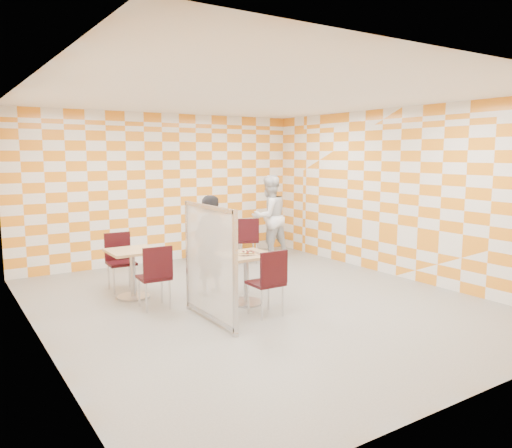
{
  "coord_description": "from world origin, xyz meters",
  "views": [
    {
      "loc": [
        -3.95,
        -6.02,
        2.2
      ],
      "look_at": [
        0.1,
        0.2,
        1.15
      ],
      "focal_mm": 35.0,
      "sensor_mm": 36.0,
      "label": 1
    }
  ],
  "objects_px": {
    "second_table": "(234,233)",
    "chair_second_side": "(212,234)",
    "main_table": "(247,270)",
    "empty_table": "(132,265)",
    "chair_second_front": "(247,237)",
    "soda_bottle": "(234,217)",
    "chair_main_front": "(269,278)",
    "sport_bottle": "(226,218)",
    "man_white": "(269,217)",
    "chair_empty_near": "(156,272)",
    "man_dark": "(208,245)",
    "chair_empty_far": "(120,256)",
    "partition": "(210,263)"
  },
  "relations": [
    {
      "from": "man_white",
      "to": "chair_second_side",
      "type": "bearing_deg",
      "value": -23.2
    },
    {
      "from": "chair_empty_near",
      "to": "chair_main_front",
      "type": "bearing_deg",
      "value": -44.22
    },
    {
      "from": "chair_second_front",
      "to": "chair_empty_near",
      "type": "bearing_deg",
      "value": -145.39
    },
    {
      "from": "chair_second_front",
      "to": "man_white",
      "type": "relative_size",
      "value": 0.53
    },
    {
      "from": "man_white",
      "to": "chair_empty_far",
      "type": "bearing_deg",
      "value": 8.79
    },
    {
      "from": "chair_empty_near",
      "to": "man_dark",
      "type": "xyz_separation_m",
      "value": [
        0.99,
        0.3,
        0.24
      ]
    },
    {
      "from": "soda_bottle",
      "to": "second_table",
      "type": "bearing_deg",
      "value": -131.34
    },
    {
      "from": "chair_main_front",
      "to": "soda_bottle",
      "type": "relative_size",
      "value": 4.02
    },
    {
      "from": "chair_second_front",
      "to": "man_white",
      "type": "distance_m",
      "value": 0.8
    },
    {
      "from": "chair_main_front",
      "to": "chair_second_side",
      "type": "xyz_separation_m",
      "value": [
        1.06,
        3.63,
        0.0
      ]
    },
    {
      "from": "man_white",
      "to": "sport_bottle",
      "type": "distance_m",
      "value": 0.93
    },
    {
      "from": "empty_table",
      "to": "chair_second_front",
      "type": "height_order",
      "value": "chair_second_front"
    },
    {
      "from": "chair_main_front",
      "to": "sport_bottle",
      "type": "relative_size",
      "value": 4.62
    },
    {
      "from": "partition",
      "to": "empty_table",
      "type": "bearing_deg",
      "value": 106.2
    },
    {
      "from": "chair_second_side",
      "to": "chair_main_front",
      "type": "bearing_deg",
      "value": -106.23
    },
    {
      "from": "empty_table",
      "to": "chair_second_front",
      "type": "bearing_deg",
      "value": 21.55
    },
    {
      "from": "second_table",
      "to": "chair_second_front",
      "type": "relative_size",
      "value": 0.81
    },
    {
      "from": "main_table",
      "to": "second_table",
      "type": "relative_size",
      "value": 1.0
    },
    {
      "from": "chair_second_front",
      "to": "man_dark",
      "type": "height_order",
      "value": "man_dark"
    },
    {
      "from": "man_white",
      "to": "main_table",
      "type": "bearing_deg",
      "value": 46.44
    },
    {
      "from": "second_table",
      "to": "partition",
      "type": "xyz_separation_m",
      "value": [
        -2.38,
        -3.43,
        0.28
      ]
    },
    {
      "from": "sport_bottle",
      "to": "chair_main_front",
      "type": "bearing_deg",
      "value": -111.37
    },
    {
      "from": "empty_table",
      "to": "chair_second_front",
      "type": "relative_size",
      "value": 0.81
    },
    {
      "from": "chair_main_front",
      "to": "soda_bottle",
      "type": "xyz_separation_m",
      "value": [
        1.68,
        3.77,
        0.31
      ]
    },
    {
      "from": "second_table",
      "to": "chair_main_front",
      "type": "relative_size",
      "value": 0.81
    },
    {
      "from": "chair_empty_far",
      "to": "soda_bottle",
      "type": "bearing_deg",
      "value": 23.77
    },
    {
      "from": "chair_empty_near",
      "to": "man_white",
      "type": "xyz_separation_m",
      "value": [
        3.38,
        2.08,
        0.33
      ]
    },
    {
      "from": "chair_empty_near",
      "to": "chair_empty_far",
      "type": "relative_size",
      "value": 1.0
    },
    {
      "from": "empty_table",
      "to": "man_white",
      "type": "height_order",
      "value": "man_white"
    },
    {
      "from": "chair_main_front",
      "to": "chair_empty_near",
      "type": "distance_m",
      "value": 1.62
    },
    {
      "from": "chair_empty_near",
      "to": "second_table",
      "type": "bearing_deg",
      "value": 42.69
    },
    {
      "from": "second_table",
      "to": "empty_table",
      "type": "distance_m",
      "value": 3.37
    },
    {
      "from": "man_dark",
      "to": "empty_table",
      "type": "bearing_deg",
      "value": -44.82
    },
    {
      "from": "main_table",
      "to": "partition",
      "type": "xyz_separation_m",
      "value": [
        -0.83,
        -0.43,
        0.28
      ]
    },
    {
      "from": "soda_bottle",
      "to": "chair_empty_near",
      "type": "bearing_deg",
      "value": -137.15
    },
    {
      "from": "main_table",
      "to": "man_white",
      "type": "relative_size",
      "value": 0.43
    },
    {
      "from": "chair_empty_near",
      "to": "man_white",
      "type": "bearing_deg",
      "value": 31.67
    },
    {
      "from": "chair_empty_near",
      "to": "man_dark",
      "type": "distance_m",
      "value": 1.06
    },
    {
      "from": "main_table",
      "to": "chair_empty_near",
      "type": "height_order",
      "value": "chair_empty_near"
    },
    {
      "from": "main_table",
      "to": "man_dark",
      "type": "xyz_separation_m",
      "value": [
        -0.24,
        0.73,
        0.27
      ]
    },
    {
      "from": "soda_bottle",
      "to": "empty_table",
      "type": "bearing_deg",
      "value": -147.27
    },
    {
      "from": "chair_second_front",
      "to": "chair_empty_near",
      "type": "xyz_separation_m",
      "value": [
        -2.69,
        -1.85,
        0.0
      ]
    },
    {
      "from": "chair_empty_far",
      "to": "man_white",
      "type": "xyz_separation_m",
      "value": [
        3.46,
        0.73,
        0.33
      ]
    },
    {
      "from": "main_table",
      "to": "chair_main_front",
      "type": "xyz_separation_m",
      "value": [
        -0.07,
        -0.7,
        0.04
      ]
    },
    {
      "from": "second_table",
      "to": "chair_second_side",
      "type": "relative_size",
      "value": 0.81
    },
    {
      "from": "empty_table",
      "to": "sport_bottle",
      "type": "xyz_separation_m",
      "value": [
        2.71,
        1.88,
        0.33
      ]
    },
    {
      "from": "main_table",
      "to": "man_white",
      "type": "height_order",
      "value": "man_white"
    },
    {
      "from": "man_white",
      "to": "chair_empty_near",
      "type": "bearing_deg",
      "value": 28.51
    },
    {
      "from": "chair_second_side",
      "to": "man_white",
      "type": "relative_size",
      "value": 0.53
    },
    {
      "from": "chair_second_front",
      "to": "chair_second_side",
      "type": "height_order",
      "value": "same"
    }
  ]
}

